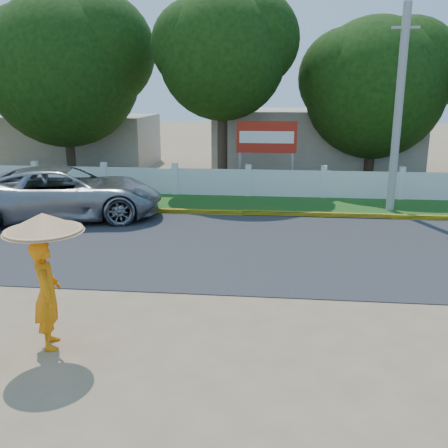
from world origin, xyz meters
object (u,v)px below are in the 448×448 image
Objects in this scene: utility_pole at (398,111)px; monk_with_parasol at (45,261)px; billboard at (267,141)px; vehicle at (65,193)px.

utility_pole is 13.37m from monk_with_parasol.
utility_pole is 5.61m from billboard.
utility_pole reaches higher than billboard.
billboard is at bearing 76.72° from monk_with_parasol.
utility_pole is 11.62m from vehicle.
vehicle is 2.15× the size of billboard.
billboard is (-4.54, 3.00, -1.35)m from utility_pole.
monk_with_parasol is at bearing -103.28° from billboard.
billboard is at bearing -66.01° from vehicle.
utility_pole is 1.10× the size of vehicle.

